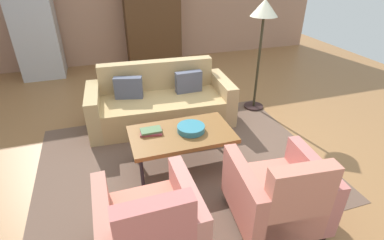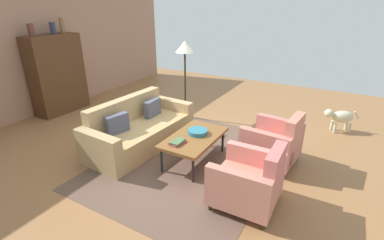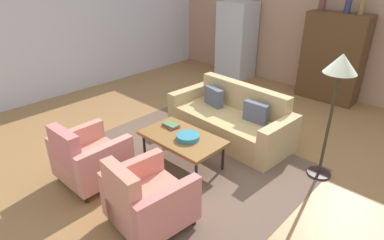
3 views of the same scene
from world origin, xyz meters
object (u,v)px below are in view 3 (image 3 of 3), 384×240
at_px(vase_small, 362,5).
at_px(floor_lamp, 339,76).
at_px(refrigerator, 237,41).
at_px(cabinet, 332,58).
at_px(fruit_bowl, 188,137).
at_px(coffee_table, 182,139).
at_px(armchair_left, 88,160).
at_px(armchair_right, 145,201).
at_px(couch, 232,120).
at_px(vase_tall, 322,4).
at_px(vase_round, 348,6).
at_px(book_stack, 171,125).

xyz_separation_m(vase_small, floor_lamp, (0.76, -2.82, -0.53)).
bearing_deg(refrigerator, cabinet, 2.52).
height_order(fruit_bowl, cabinet, cabinet).
xyz_separation_m(coffee_table, armchair_left, (-0.60, -1.17, -0.07)).
xyz_separation_m(armchair_right, cabinet, (-0.12, 5.11, 0.56)).
relative_size(armchair_left, refrigerator, 0.48).
relative_size(coffee_table, vase_small, 3.53).
bearing_deg(cabinet, armchair_right, -88.70).
distance_m(couch, armchair_right, 2.43).
relative_size(couch, refrigerator, 1.16).
height_order(fruit_bowl, floor_lamp, floor_lamp).
relative_size(fruit_bowl, vase_tall, 1.29).
xyz_separation_m(vase_tall, vase_round, (0.50, 0.00, -0.00)).
xyz_separation_m(coffee_table, fruit_bowl, (0.12, 0.00, 0.07)).
xyz_separation_m(couch, cabinet, (0.47, 2.76, 0.61)).
distance_m(armchair_right, fruit_bowl, 1.27).
height_order(couch, floor_lamp, floor_lamp).
relative_size(couch, vase_small, 6.32).
distance_m(coffee_table, floor_lamp, 2.20).
bearing_deg(armchair_left, couch, 74.85).
xyz_separation_m(armchair_right, vase_round, (-0.02, 5.11, 1.58)).
distance_m(fruit_bowl, vase_small, 4.27).
relative_size(vase_round, vase_small, 0.74).
bearing_deg(book_stack, fruit_bowl, -12.58).
xyz_separation_m(armchair_right, vase_tall, (-0.52, 5.11, 1.58)).
bearing_deg(armchair_right, vase_tall, 101.44).
relative_size(book_stack, vase_small, 0.82).
bearing_deg(refrigerator, floor_lamp, -37.98).
height_order(coffee_table, cabinet, cabinet).
bearing_deg(book_stack, floor_lamp, 27.83).
distance_m(coffee_table, vase_tall, 4.22).
xyz_separation_m(vase_round, vase_small, (0.25, 0.00, 0.04)).
xyz_separation_m(coffee_table, refrigerator, (-1.90, 3.84, 0.51)).
bearing_deg(floor_lamp, couch, 177.57).
height_order(couch, armchair_left, armchair_left).
xyz_separation_m(couch, vase_round, (0.57, 2.75, 1.64)).
distance_m(vase_small, refrigerator, 2.92).
bearing_deg(armchair_left, vase_round, 76.29).
height_order(couch, vase_round, vase_round).
relative_size(coffee_table, floor_lamp, 0.70).
distance_m(fruit_bowl, refrigerator, 4.36).
bearing_deg(vase_round, armchair_right, -89.82).
bearing_deg(coffee_table, refrigerator, 116.29).
bearing_deg(vase_round, couch, -101.73).
xyz_separation_m(fruit_bowl, cabinet, (0.36, 3.95, 0.41)).
height_order(fruit_bowl, refrigerator, refrigerator).
distance_m(coffee_table, book_stack, 0.36).
bearing_deg(couch, vase_round, -98.43).
xyz_separation_m(armchair_right, fruit_bowl, (-0.48, 1.17, 0.15)).
bearing_deg(couch, cabinet, -96.41).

